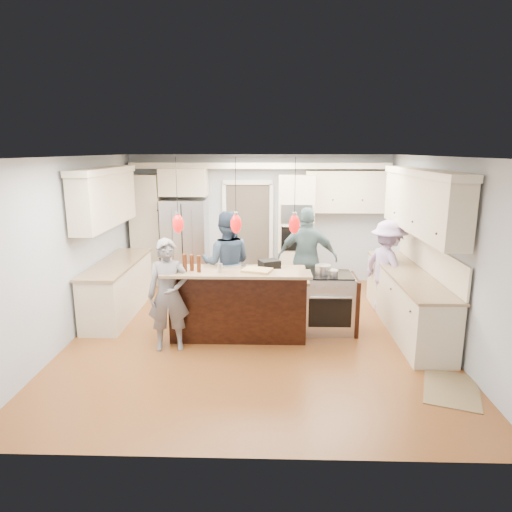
{
  "coord_description": "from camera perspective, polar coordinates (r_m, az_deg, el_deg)",
  "views": [
    {
      "loc": [
        0.21,
        -6.69,
        2.79
      ],
      "look_at": [
        0.0,
        0.35,
        1.15
      ],
      "focal_mm": 32.0,
      "sensor_mm": 36.0,
      "label": 1
    }
  ],
  "objects": [
    {
      "name": "pot_small",
      "position": [
        7.06,
        9.52,
        -2.07
      ],
      "size": [
        0.18,
        0.18,
        0.09
      ],
      "primitive_type": "cylinder",
      "color": "#B7B7BC",
      "rests_on": "island_range"
    },
    {
      "name": "room_shell",
      "position": [
        6.76,
        -0.09,
        4.85
      ],
      "size": [
        5.54,
        6.04,
        2.72
      ],
      "color": "#B2BCC6",
      "rests_on": "ground"
    },
    {
      "name": "floor_rug",
      "position": [
        6.13,
        23.25,
        -15.05
      ],
      "size": [
        0.89,
        1.06,
        0.01
      ],
      "primitive_type": "cube",
      "rotation": [
        0.0,
        0.0,
        -0.34
      ],
      "color": "#967F51",
      "rests_on": "ground"
    },
    {
      "name": "cutting_board",
      "position": [
        6.44,
        0.13,
        -1.78
      ],
      "size": [
        0.46,
        0.39,
        0.03
      ],
      "primitive_type": "cube",
      "rotation": [
        0.0,
        0.0,
        -0.31
      ],
      "color": "tan",
      "rests_on": "kitchen_island"
    },
    {
      "name": "island_range",
      "position": [
        7.29,
        9.16,
        -5.74
      ],
      "size": [
        0.82,
        0.71,
        0.92
      ],
      "color": "#B7B7BC",
      "rests_on": "ground"
    },
    {
      "name": "person_range_side",
      "position": [
        8.18,
        16.1,
        -1.38
      ],
      "size": [
        1.02,
        1.21,
        1.63
      ],
      "primitive_type": "imported",
      "rotation": [
        0.0,
        0.0,
        2.04
      ],
      "color": "#AE97CC",
      "rests_on": "ground"
    },
    {
      "name": "pendant_lights",
      "position": [
        6.27,
        -2.52,
        4.05
      ],
      "size": [
        1.75,
        0.15,
        1.03
      ],
      "color": "black",
      "rests_on": "ground"
    },
    {
      "name": "left_cabinets",
      "position": [
        8.13,
        -17.39,
        0.19
      ],
      "size": [
        0.64,
        2.3,
        2.51
      ],
      "color": "beige",
      "rests_on": "ground"
    },
    {
      "name": "water_bottle",
      "position": [
        6.49,
        -10.82,
        -0.65
      ],
      "size": [
        0.08,
        0.08,
        0.31
      ],
      "primitive_type": "cylinder",
      "rotation": [
        0.0,
        0.0,
        -0.08
      ],
      "color": "silver",
      "rests_on": "kitchen_island"
    },
    {
      "name": "kitchen_island",
      "position": [
        7.16,
        -2.06,
        -5.68
      ],
      "size": [
        2.1,
        1.46,
        1.12
      ],
      "color": "black",
      "rests_on": "ground"
    },
    {
      "name": "person_far_left",
      "position": [
        7.81,
        -3.67,
        -0.94
      ],
      "size": [
        0.9,
        0.72,
        1.8
      ],
      "primitive_type": "imported",
      "rotation": [
        0.0,
        0.0,
        3.1
      ],
      "color": "#2F415B",
      "rests_on": "ground"
    },
    {
      "name": "right_counter_run",
      "position": [
        7.54,
        18.9,
        -0.91
      ],
      "size": [
        0.64,
        3.1,
        2.51
      ],
      "color": "beige",
      "rests_on": "ground"
    },
    {
      "name": "drink_can",
      "position": [
        6.38,
        -4.5,
        -1.51
      ],
      "size": [
        0.09,
        0.09,
        0.13
      ],
      "primitive_type": "cylinder",
      "rotation": [
        0.0,
        0.0,
        0.35
      ],
      "color": "#B7B7BC",
      "rests_on": "kitchen_island"
    },
    {
      "name": "beer_bottle_a",
      "position": [
        6.51,
        -8.02,
        -0.84
      ],
      "size": [
        0.06,
        0.06,
        0.23
      ],
      "primitive_type": "cylinder",
      "rotation": [
        0.0,
        0.0,
        -0.13
      ],
      "color": "#4C210D",
      "rests_on": "kitchen_island"
    },
    {
      "name": "beer_bottle_c",
      "position": [
        6.42,
        -7.16,
        -0.98
      ],
      "size": [
        0.08,
        0.08,
        0.24
      ],
      "primitive_type": "cylinder",
      "rotation": [
        0.0,
        0.0,
        0.4
      ],
      "color": "#4C210D",
      "rests_on": "kitchen_island"
    },
    {
      "name": "refrigerator",
      "position": [
        9.68,
        -8.81,
        1.7
      ],
      "size": [
        0.9,
        0.7,
        1.8
      ],
      "primitive_type": "cube",
      "color": "#B7B7BC",
      "rests_on": "ground"
    },
    {
      "name": "ground_plane",
      "position": [
        7.25,
        -0.08,
        -9.52
      ],
      "size": [
        6.0,
        6.0,
        0.0
      ],
      "primitive_type": "plane",
      "color": "#955728",
      "rests_on": "ground"
    },
    {
      "name": "pot_large",
      "position": [
        7.12,
        8.37,
        -1.68
      ],
      "size": [
        0.24,
        0.24,
        0.14
      ],
      "primitive_type": "cylinder",
      "color": "#B7B7BC",
      "rests_on": "island_range"
    },
    {
      "name": "beer_bottle_b",
      "position": [
        6.48,
        -8.9,
        -0.85
      ],
      "size": [
        0.08,
        0.08,
        0.25
      ],
      "primitive_type": "cylinder",
      "rotation": [
        0.0,
        0.0,
        -0.27
      ],
      "color": "#4C210D",
      "rests_on": "kitchen_island"
    },
    {
      "name": "oven_column",
      "position": [
        9.51,
        4.94,
        3.15
      ],
      "size": [
        0.72,
        0.69,
        2.3
      ],
      "color": "beige",
      "rests_on": "ground"
    },
    {
      "name": "person_far_right",
      "position": [
        8.15,
        6.42,
        -0.31
      ],
      "size": [
        1.11,
        0.57,
        1.82
      ],
      "primitive_type": "imported",
      "rotation": [
        0.0,
        0.0,
        3.02
      ],
      "color": "slate",
      "rests_on": "ground"
    },
    {
      "name": "person_bar_end",
      "position": [
        6.54,
        -10.87,
        -4.81
      ],
      "size": [
        0.64,
        0.47,
        1.61
      ],
      "primitive_type": "imported",
      "rotation": [
        0.0,
        0.0,
        0.15
      ],
      "color": "slate",
      "rests_on": "ground"
    },
    {
      "name": "back_upper_cabinets",
      "position": [
        9.56,
        -4.07,
        6.36
      ],
      "size": [
        5.3,
        0.61,
        2.54
      ],
      "color": "beige",
      "rests_on": "ground"
    }
  ]
}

